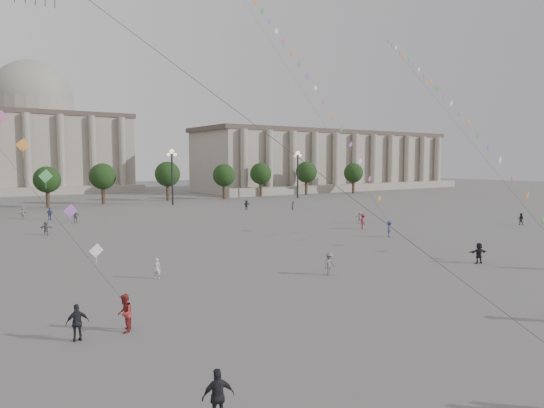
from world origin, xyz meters
TOP-DOWN VIEW (x-y plane):
  - ground at (0.00, 0.00)m, footprint 360.00×360.00m
  - hall_east at (75.00, 93.89)m, footprint 84.00×26.22m
  - hall_central at (0.00, 129.22)m, footprint 48.30×34.30m
  - tree_row at (0.00, 78.00)m, footprint 137.12×5.12m
  - lamp_post_mid_east at (15.00, 70.00)m, footprint 2.00×0.90m
  - lamp_post_far_east at (45.00, 70.00)m, footprint 2.00×0.90m
  - person_crowd_0 at (-8.79, 57.76)m, footprint 1.09×0.60m
  - person_crowd_3 at (15.08, 6.08)m, footprint 1.67×0.99m
  - person_crowd_4 at (-11.80, 61.11)m, footprint 1.57×1.47m
  - person_crowd_6 at (2.14, 9.86)m, footprint 1.23×0.90m
  - person_crowd_7 at (25.24, 30.17)m, footprint 1.57×1.11m
  - person_crowd_8 at (21.60, 25.95)m, footprint 1.26×1.45m
  - person_crowd_9 at (22.31, 54.87)m, footprint 1.60×0.93m
  - person_crowd_12 at (-11.70, 42.81)m, footprint 1.50×1.13m
  - person_crowd_13 at (-8.79, 16.02)m, footprint 0.66×0.61m
  - person_crowd_15 at (41.66, 17.07)m, footprint 0.85×0.94m
  - person_crowd_16 at (-6.51, 52.12)m, footprint 1.14×0.63m
  - person_crowd_18 at (28.26, 49.24)m, footprint 0.98×0.95m
  - tourist_1 at (-14.22, -3.54)m, footprint 1.14×0.67m
  - tourist_4 at (-16.29, 6.56)m, footprint 1.06×0.50m
  - kite_flyer_0 at (-14.08, 6.51)m, footprint 1.06×1.15m
  - kite_flyer_1 at (19.51, 19.76)m, footprint 1.34×1.27m
  - kite_train_mid at (15.83, 38.91)m, footprint 7.64×36.00m
  - kite_train_east at (33.27, 24.44)m, footprint 28.37×42.79m

SIDE VIEW (x-z plane):
  - ground at x=0.00m, z-range 0.00..0.00m
  - person_crowd_13 at x=-8.79m, z-range 0.00..1.51m
  - person_crowd_15 at x=41.66m, z-range 0.00..1.56m
  - person_crowd_12 at x=-11.70m, z-range 0.00..1.57m
  - person_crowd_18 at x=28.26m, z-range 0.00..1.59m
  - person_crowd_7 at x=25.24m, z-range 0.00..1.63m
  - person_crowd_9 at x=22.31m, z-range 0.00..1.65m
  - person_crowd_6 at x=2.14m, z-range 0.00..1.71m
  - person_crowd_3 at x=15.08m, z-range 0.00..1.72m
  - person_crowd_4 at x=-11.80m, z-range 0.00..1.76m
  - person_crowd_0 at x=-8.79m, z-range 0.00..1.76m
  - tourist_4 at x=-16.29m, z-range 0.00..1.77m
  - kite_flyer_1 at x=19.51m, z-range 0.00..1.82m
  - tourist_1 at x=-14.22m, z-range 0.00..1.83m
  - person_crowd_16 at x=-6.51m, z-range 0.00..1.84m
  - kite_flyer_0 at x=-14.08m, z-range 0.00..1.90m
  - person_crowd_8 at x=21.60m, z-range 0.00..1.95m
  - tree_row at x=0.00m, z-range 1.39..9.39m
  - lamp_post_mid_east at x=15.00m, z-range 2.03..12.68m
  - lamp_post_far_east at x=45.00m, z-range 2.03..12.68m
  - hall_east at x=75.00m, z-range -0.17..17.03m
  - hall_central at x=0.00m, z-range -3.52..31.98m
  - kite_train_east at x=33.27m, z-range -12.74..47.72m
  - kite_train_mid at x=15.83m, z-range -2.74..56.82m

